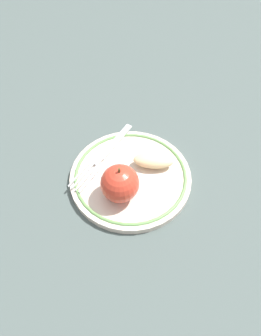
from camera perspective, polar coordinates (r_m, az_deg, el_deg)
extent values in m
plane|color=#475350|center=(0.62, 1.44, -1.76)|extent=(2.00, 2.00, 0.00)
cylinder|color=beige|center=(0.61, 0.00, -1.68)|extent=(0.22, 0.22, 0.01)
torus|color=#699A53|center=(0.60, 0.00, -1.32)|extent=(0.21, 0.21, 0.01)
sphere|color=red|center=(0.55, -1.87, -2.71)|extent=(0.07, 0.07, 0.07)
cylinder|color=brown|center=(0.52, -1.98, -0.44)|extent=(0.00, 0.00, 0.01)
ellipsoid|color=beige|center=(0.61, 4.01, 1.29)|extent=(0.06, 0.08, 0.02)
cube|color=silver|center=(0.65, -2.58, 4.69)|extent=(0.10, 0.02, 0.00)
cube|color=silver|center=(0.62, -5.66, 1.14)|extent=(0.02, 0.01, 0.00)
cube|color=silver|center=(0.61, -8.87, -1.03)|extent=(0.07, 0.01, 0.00)
cube|color=silver|center=(0.60, -8.27, -1.36)|extent=(0.07, 0.01, 0.00)
cube|color=silver|center=(0.60, -7.66, -1.69)|extent=(0.07, 0.01, 0.00)
cube|color=silver|center=(0.60, -7.05, -2.02)|extent=(0.07, 0.01, 0.00)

